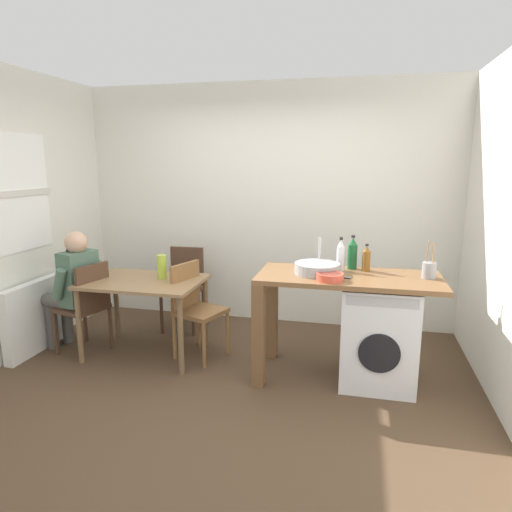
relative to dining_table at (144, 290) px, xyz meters
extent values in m
plane|color=#4C3826|center=(0.94, -0.49, -0.64)|extent=(5.46, 5.46, 0.00)
cube|color=silver|center=(0.94, 1.26, 0.71)|extent=(4.60, 0.10, 2.70)
cube|color=white|center=(-1.16, -0.19, 0.91)|extent=(0.01, 0.90, 1.10)
cube|color=beige|center=(-1.15, -0.19, 0.91)|extent=(0.02, 0.96, 0.06)
cube|color=white|center=(-1.08, -0.19, -0.29)|extent=(0.10, 0.80, 0.70)
cube|color=olive|center=(0.00, 0.00, 0.08)|extent=(1.10, 0.76, 0.03)
cylinder|color=brown|center=(-0.50, -0.33, -0.29)|extent=(0.05, 0.05, 0.71)
cylinder|color=brown|center=(0.50, -0.33, -0.29)|extent=(0.05, 0.05, 0.71)
cylinder|color=brown|center=(-0.50, 0.33, -0.29)|extent=(0.05, 0.05, 0.71)
cylinder|color=brown|center=(0.50, 0.33, -0.29)|extent=(0.05, 0.05, 0.71)
cube|color=#4C3323|center=(-0.62, -0.10, -0.19)|extent=(0.49, 0.49, 0.04)
cube|color=#4C3323|center=(-0.45, -0.15, 0.03)|extent=(0.13, 0.38, 0.45)
cylinder|color=#4C3323|center=(-0.84, -0.23, -0.42)|extent=(0.04, 0.04, 0.45)
cylinder|color=#4C3323|center=(-0.75, 0.12, -0.42)|extent=(0.04, 0.04, 0.45)
cylinder|color=#4C3323|center=(-0.49, -0.32, -0.42)|extent=(0.04, 0.04, 0.45)
cylinder|color=#4C3323|center=(-0.40, 0.03, -0.42)|extent=(0.04, 0.04, 0.45)
cube|color=olive|center=(0.55, 0.05, -0.19)|extent=(0.51, 0.51, 0.04)
cube|color=olive|center=(0.38, 0.11, 0.03)|extent=(0.16, 0.37, 0.45)
cylinder|color=olive|center=(0.78, 0.16, -0.42)|extent=(0.04, 0.04, 0.45)
cylinder|color=olive|center=(0.66, -0.18, -0.42)|extent=(0.04, 0.04, 0.45)
cylinder|color=olive|center=(0.44, 0.28, -0.42)|extent=(0.04, 0.04, 0.45)
cylinder|color=olive|center=(0.32, -0.06, -0.42)|extent=(0.04, 0.04, 0.45)
cube|color=#4C3323|center=(0.10, 0.70, -0.19)|extent=(0.41, 0.41, 0.04)
cube|color=#4C3323|center=(0.09, 0.88, 0.03)|extent=(0.38, 0.05, 0.45)
cylinder|color=#4C3323|center=(0.29, 0.53, -0.42)|extent=(0.04, 0.04, 0.45)
cylinder|color=#4C3323|center=(-0.07, 0.51, -0.42)|extent=(0.04, 0.04, 0.45)
cylinder|color=#4C3323|center=(0.27, 0.89, -0.42)|extent=(0.04, 0.04, 0.45)
cylinder|color=#4C3323|center=(-0.09, 0.87, -0.42)|extent=(0.04, 0.04, 0.45)
cylinder|color=#595651|center=(-0.97, -0.10, -0.42)|extent=(0.11, 0.11, 0.45)
cylinder|color=#595651|center=(-0.92, 0.08, -0.42)|extent=(0.11, 0.11, 0.45)
cylinder|color=#595651|center=(-0.82, -0.14, -0.14)|extent=(0.42, 0.24, 0.14)
cylinder|color=#595651|center=(-0.77, 0.03, -0.14)|extent=(0.42, 0.24, 0.14)
cube|color=#4C6B56|center=(-0.62, -0.10, 0.11)|extent=(0.28, 0.38, 0.52)
cylinder|color=#4C6B56|center=(-0.69, -0.30, 0.09)|extent=(0.20, 0.14, 0.31)
cylinder|color=#4C6B56|center=(-0.58, 0.11, 0.09)|extent=(0.20, 0.14, 0.31)
sphere|color=tan|center=(-0.62, -0.10, 0.45)|extent=(0.21, 0.21, 0.21)
sphere|color=black|center=(-0.68, -0.08, 0.37)|extent=(0.12, 0.12, 0.12)
cube|color=brown|center=(1.91, -0.09, 0.26)|extent=(1.50, 0.68, 0.04)
cube|color=brown|center=(1.21, -0.38, -0.20)|extent=(0.10, 0.10, 0.88)
cube|color=brown|center=(1.21, 0.20, -0.20)|extent=(0.10, 0.10, 0.88)
cube|color=silver|center=(2.17, -0.09, -0.21)|extent=(0.60, 0.60, 0.86)
cylinder|color=black|center=(2.17, -0.40, -0.26)|extent=(0.32, 0.02, 0.32)
cube|color=#B2B2B7|center=(2.17, -0.39, 0.16)|extent=(0.54, 0.01, 0.08)
cylinder|color=#9EA0A5|center=(1.65, -0.09, 0.32)|extent=(0.38, 0.38, 0.09)
cylinder|color=#B2B2B7|center=(1.65, 0.09, 0.42)|extent=(0.02, 0.02, 0.28)
cylinder|color=silver|center=(1.83, 0.06, 0.38)|extent=(0.07, 0.07, 0.21)
cone|color=silver|center=(1.83, 0.06, 0.52)|extent=(0.06, 0.06, 0.06)
cylinder|color=#262626|center=(1.83, 0.06, 0.56)|extent=(0.03, 0.03, 0.02)
cylinder|color=#19592D|center=(1.93, 0.16, 0.38)|extent=(0.08, 0.08, 0.21)
cone|color=#19592D|center=(1.93, 0.16, 0.52)|extent=(0.07, 0.07, 0.06)
cylinder|color=#262626|center=(1.93, 0.16, 0.56)|extent=(0.03, 0.03, 0.02)
cylinder|color=brown|center=(2.05, 0.09, 0.36)|extent=(0.07, 0.07, 0.17)
cone|color=brown|center=(2.05, 0.09, 0.47)|extent=(0.06, 0.06, 0.05)
cylinder|color=#262626|center=(2.05, 0.09, 0.50)|extent=(0.03, 0.03, 0.02)
cylinder|color=#D84C38|center=(1.77, -0.29, 0.31)|extent=(0.22, 0.22, 0.06)
cylinder|color=maroon|center=(1.77, -0.29, 0.32)|extent=(0.17, 0.17, 0.03)
cylinder|color=gray|center=(2.54, -0.04, 0.34)|extent=(0.11, 0.11, 0.13)
cylinder|color=#99724C|center=(2.52, -0.03, 0.49)|extent=(0.01, 0.04, 0.18)
cylinder|color=#99724C|center=(2.56, -0.05, 0.49)|extent=(0.01, 0.05, 0.18)
cylinder|color=#A8C63D|center=(0.15, 0.10, 0.21)|extent=(0.09, 0.09, 0.23)
cube|color=#B2B2B7|center=(1.86, -0.19, 0.28)|extent=(0.15, 0.06, 0.01)
cube|color=#262628|center=(1.86, -0.19, 0.28)|extent=(0.15, 0.06, 0.01)
camera|label=1|loc=(1.97, -3.76, 1.20)|focal=31.43mm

